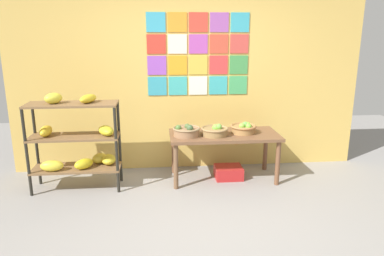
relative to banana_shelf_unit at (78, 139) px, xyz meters
The scene contains 8 objects.
ground 1.99m from the banana_shelf_unit, 41.29° to the right, with size 9.73×9.73×0.00m, color gray.
back_wall_with_art 1.74m from the banana_shelf_unit, 24.80° to the left, with size 4.89×0.07×2.80m.
banana_shelf_unit is the anchor object (origin of this frame).
display_table 1.85m from the banana_shelf_unit, ahead, with size 1.42×0.66×0.63m.
fruit_basket_back_right 2.11m from the banana_shelf_unit, ahead, with size 0.34×0.34×0.15m.
fruit_basket_left 1.71m from the banana_shelf_unit, ahead, with size 0.35×0.35×0.16m.
fruit_basket_centre 1.35m from the banana_shelf_unit, ahead, with size 0.35×0.35×0.16m.
produce_crate_under_table 2.00m from the banana_shelf_unit, ahead, with size 0.36×0.30×0.16m, color red.
Camera 1 is at (-0.42, -3.12, 1.90)m, focal length 33.86 mm.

